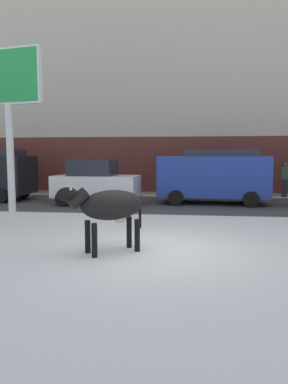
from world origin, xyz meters
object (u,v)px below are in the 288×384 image
Objects in this scene: cow_black at (109,206)px; pedestrian_by_cars at (285,179)px; car_white_hatchback at (96,182)px; pedestrian_near_billboard at (25,177)px; car_blue_van at (214,175)px; billboard at (8,87)px.

pedestrian_by_cars reaches higher than cow_black.
car_white_hatchback is 2.08× the size of pedestrian_near_billboard.
cow_black is 8.76m from car_blue_van.
car_blue_van is at bearing 72.13° from cow_black.
pedestrian_near_billboard and pedestrian_by_cars have the same top height.
cow_black is 6.91m from billboard.
billboard is 1.18× the size of car_blue_van.
cow_black is 0.32× the size of billboard.
cow_black is 13.30m from pedestrian_near_billboard.
pedestrian_near_billboard is (-7.15, 11.21, -0.11)m from cow_black.
car_white_hatchback is 0.76× the size of car_blue_van.
billboard reaches higher than pedestrian_by_cars.
car_blue_van is (4.92, 0.91, 0.32)m from car_white_hatchback.
pedestrian_near_billboard is at bearing 180.00° from pedestrian_by_cars.
car_white_hatchback reaches higher than pedestrian_near_billboard.
car_white_hatchback is (-2.24, 7.42, -0.07)m from cow_black.
cow_black is 7.75m from car_white_hatchback.
car_blue_van is 2.72× the size of pedestrian_by_cars.
pedestrian_by_cars is (8.57, 3.79, -0.05)m from car_white_hatchback.
car_white_hatchback is (2.11, 3.20, -3.39)m from billboard.
pedestrian_near_billboard is (-2.81, 6.98, -3.43)m from billboard.
cow_black is at bearing -107.87° from car_blue_van.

